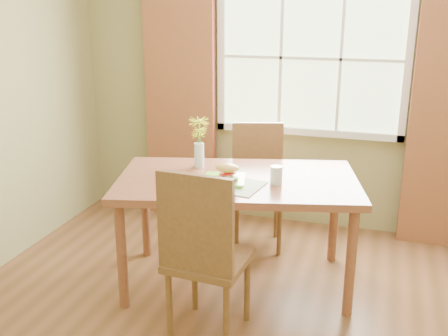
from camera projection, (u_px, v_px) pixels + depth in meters
room at (258, 123)px, 2.73m from camera, size 4.24×3.84×2.74m
window at (311, 58)px, 4.39m from camera, size 1.62×0.06×1.32m
curtain_left at (180, 100)px, 4.75m from camera, size 0.65×0.08×2.20m
dining_table at (237, 189)px, 3.62m from camera, size 1.81×1.28×0.80m
chair_near at (203, 250)px, 3.01m from camera, size 0.48×0.48×1.08m
chair_far at (257, 179)px, 4.32m from camera, size 0.52×0.52×1.01m
placemat at (228, 184)px, 3.46m from camera, size 0.50×0.40×0.01m
plate at (225, 181)px, 3.50m from camera, size 0.32×0.32×0.01m
croissant_sandwich at (227, 173)px, 3.45m from camera, size 0.17×0.12×0.12m
water_glass at (276, 176)px, 3.46m from camera, size 0.08×0.08×0.12m
flower_vase at (199, 137)px, 3.77m from camera, size 0.15×0.15×0.37m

